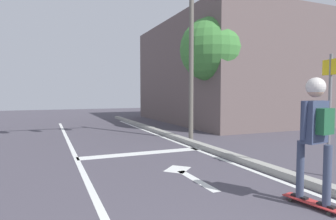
% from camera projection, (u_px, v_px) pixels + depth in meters
% --- Properties ---
extents(lane_line_center, '(0.12, 20.00, 0.01)m').
position_uv_depth(lane_line_center, '(80.00, 167.00, 6.37)').
color(lane_line_center, silver).
rests_on(lane_line_center, ground).
extents(lane_line_curbside, '(0.12, 20.00, 0.01)m').
position_uv_depth(lane_line_curbside, '(209.00, 155.00, 7.66)').
color(lane_line_curbside, silver).
rests_on(lane_line_curbside, ground).
extents(stop_bar, '(3.46, 0.40, 0.01)m').
position_uv_depth(stop_bar, '(143.00, 153.00, 7.83)').
color(stop_bar, silver).
rests_on(stop_bar, ground).
extents(lane_arrow_stem, '(0.16, 1.40, 0.01)m').
position_uv_depth(lane_arrow_stem, '(197.00, 180.00, 5.40)').
color(lane_arrow_stem, silver).
rests_on(lane_arrow_stem, ground).
extents(lane_arrow_head, '(0.71, 0.71, 0.01)m').
position_uv_depth(lane_arrow_head, '(177.00, 169.00, 6.19)').
color(lane_arrow_head, silver).
rests_on(lane_arrow_head, ground).
extents(curb_strip, '(0.24, 24.00, 0.14)m').
position_uv_depth(curb_strip, '(217.00, 151.00, 7.75)').
color(curb_strip, '#9C9B93').
rests_on(curb_strip, ground).
extents(skateboard, '(0.34, 0.87, 0.08)m').
position_uv_depth(skateboard, '(312.00, 203.00, 4.14)').
color(skateboard, '#BB2E2E').
rests_on(skateboard, ground).
extents(skater, '(0.48, 0.65, 1.78)m').
position_uv_depth(skater, '(316.00, 122.00, 4.06)').
color(skater, '#39435B').
rests_on(skater, skateboard).
extents(traffic_signal_mast, '(5.02, 0.34, 5.91)m').
position_uv_depth(traffic_signal_mast, '(153.00, 11.00, 9.29)').
color(traffic_signal_mast, '#625D54').
rests_on(traffic_signal_mast, ground).
extents(street_sign_post, '(0.15, 0.44, 2.39)m').
position_uv_depth(street_sign_post, '(330.00, 97.00, 5.58)').
color(street_sign_post, slate).
rests_on(street_sign_post, ground).
extents(roadside_tree, '(2.67, 2.67, 4.79)m').
position_uv_depth(roadside_tree, '(212.00, 50.00, 12.04)').
color(roadside_tree, brown).
rests_on(roadside_tree, ground).
extents(building_block, '(10.12, 10.09, 5.59)m').
position_uv_depth(building_block, '(245.00, 74.00, 17.48)').
color(building_block, '#665655').
rests_on(building_block, ground).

